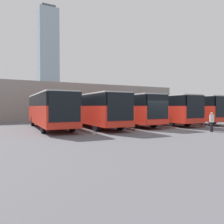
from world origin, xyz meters
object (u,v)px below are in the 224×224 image
bus_0 (183,108)px  bus_3 (93,109)px  bus_4 (50,109)px  pedestrian (212,121)px  bus_2 (125,109)px  bus_1 (158,109)px

bus_0 → bus_3: bearing=2.4°
bus_0 → bus_3: 12.01m
bus_4 → pedestrian: bus_4 is taller
bus_3 → pedestrian: bearing=132.6°
bus_2 → pedestrian: size_ratio=7.16×
bus_0 → bus_3: (12.00, 0.22, 0.00)m
bus_3 → bus_4: size_ratio=1.00×
bus_2 → bus_0: bearing=178.5°
bus_2 → bus_3: bearing=10.1°
bus_0 → bus_2: bearing=-1.5°
bus_3 → bus_0: bearing=-177.6°
bus_3 → bus_4: 4.06m
bus_2 → bus_4: size_ratio=1.00×
bus_4 → bus_1: bearing=178.6°
bus_3 → pedestrian: (-6.90, 7.87, -0.93)m
bus_0 → bus_2: 8.01m
bus_2 → bus_3: 4.05m
bus_0 → bus_2: same height
bus_1 → bus_3: same height
bus_1 → pedestrian: bearing=83.5°
bus_3 → bus_4: (4.00, -0.68, 0.00)m
bus_2 → bus_4: same height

